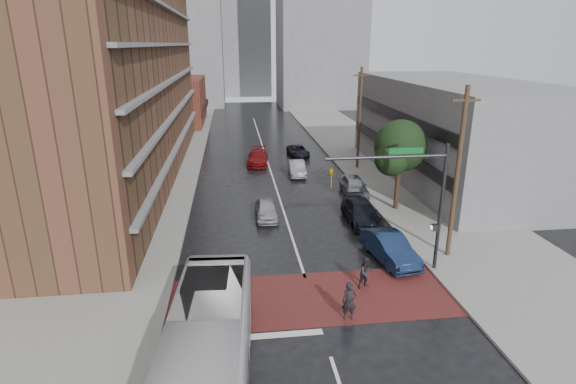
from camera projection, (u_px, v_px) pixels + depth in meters
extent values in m
plane|color=black|center=(313.00, 303.00, 21.91)|extent=(160.00, 160.00, 0.00)
cube|color=maroon|center=(312.00, 298.00, 22.38)|extent=(14.00, 5.00, 0.02)
cube|color=gray|center=(153.00, 172.00, 44.10)|extent=(9.00, 90.00, 0.15)
cube|color=gray|center=(380.00, 165.00, 46.79)|extent=(9.00, 90.00, 0.15)
cube|color=brown|center=(106.00, 20.00, 38.49)|extent=(10.00, 44.00, 28.00)
cube|color=brown|center=(178.00, 101.00, 70.28)|extent=(8.00, 16.00, 7.00)
cube|color=gray|center=(452.00, 130.00, 41.27)|extent=(11.00, 26.00, 9.00)
cube|color=gray|center=(176.00, 23.00, 88.73)|extent=(18.00, 16.00, 32.00)
cube|color=gray|center=(321.00, 11.00, 85.73)|extent=(16.00, 14.00, 36.00)
cube|color=gray|center=(244.00, 44.00, 107.64)|extent=(12.00, 10.00, 24.00)
cylinder|color=#332319|center=(397.00, 185.00, 33.59)|extent=(0.36, 0.36, 4.00)
sphere|color=#1A3116|center=(400.00, 146.00, 32.64)|extent=(3.80, 3.80, 3.80)
sphere|color=#1A3116|center=(391.00, 159.00, 32.03)|extent=(2.40, 2.40, 2.40)
sphere|color=#1A3116|center=(406.00, 151.00, 33.68)|extent=(2.60, 2.60, 2.60)
cylinder|color=#2D2D33|center=(441.00, 210.00, 23.99)|extent=(0.20, 0.20, 7.20)
cylinder|color=#2D2D33|center=(387.00, 157.00, 22.67)|extent=(6.40, 0.16, 0.16)
imported|color=gold|center=(332.00, 178.00, 22.66)|extent=(0.20, 0.16, 1.00)
cube|color=#0C5926|center=(406.00, 151.00, 22.70)|extent=(1.80, 0.05, 0.30)
cube|color=#2D2D33|center=(434.00, 227.00, 24.28)|extent=(0.30, 0.30, 0.35)
cylinder|color=#473321|center=(457.00, 176.00, 25.14)|extent=(0.26, 0.26, 10.00)
cube|color=#473321|center=(466.00, 100.00, 23.82)|extent=(1.60, 0.12, 0.12)
cylinder|color=#473321|center=(359.00, 119.00, 43.98)|extent=(0.26, 0.26, 10.00)
cube|color=#473321|center=(362.00, 75.00, 42.66)|extent=(1.60, 0.12, 0.12)
imported|color=silver|center=(205.00, 368.00, 15.08)|extent=(3.62, 12.25, 3.37)
imported|color=black|center=(349.00, 301.00, 20.37)|extent=(0.72, 0.51, 1.86)
imported|color=#262127|center=(366.00, 273.00, 23.07)|extent=(0.98, 0.85, 1.71)
imported|color=#B4B7BC|center=(266.00, 209.00, 32.41)|extent=(1.66, 4.00, 1.35)
imported|color=#B0B2B8|center=(297.00, 168.00, 43.03)|extent=(1.66, 4.28, 1.39)
imported|color=maroon|center=(258.00, 157.00, 46.93)|extent=(2.65, 5.29, 1.48)
imported|color=black|center=(298.00, 151.00, 50.42)|extent=(2.33, 4.46, 1.20)
imported|color=#132345|center=(390.00, 248.00, 26.04)|extent=(2.44, 5.04, 1.59)
imported|color=black|center=(361.00, 212.00, 31.71)|extent=(2.08, 5.10, 1.48)
imported|color=#9A9EA1|center=(354.00, 186.00, 37.48)|extent=(1.97, 4.63, 1.56)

